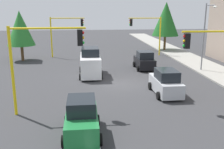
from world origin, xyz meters
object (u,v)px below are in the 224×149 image
Objects in this scene: traffic_signal_near_left at (220,53)px; car_black at (144,61)px; traffic_signal_far_left at (147,28)px; delivery_van_white at (90,63)px; tree_opposite_side at (20,28)px; tree_roadside_far at (166,19)px; traffic_signal_near_right at (42,53)px; street_lamp_curbside at (206,30)px; car_green at (82,119)px; car_silver at (166,83)px; traffic_signal_far_right at (65,29)px.

car_black is at bearing -169.37° from traffic_signal_near_left.
delivery_van_white is at bearing -37.64° from traffic_signal_far_left.
tree_opposite_side is at bearing -137.27° from traffic_signal_near_left.
tree_roadside_far is at bearing 153.69° from car_black.
street_lamp_curbside is at bearing 122.87° from traffic_signal_near_right.
tree_opposite_side is (2.00, -16.64, 0.28)m from traffic_signal_far_left.
car_green is at bearing -25.31° from tree_roadside_far.
traffic_signal_far_left is 1.32× the size of car_silver.
traffic_signal_near_right is at bearing -37.83° from car_black.
tree_opposite_side is (6.00, -20.50, -0.81)m from tree_roadside_far.
tree_roadside_far is at bearing 163.07° from car_silver.
traffic_signal_near_left is at bearing 29.42° from traffic_signal_far_right.
tree_roadside_far is (-24.00, 15.17, 0.98)m from traffic_signal_near_right.
car_green is at bearing -46.49° from car_silver.
traffic_signal_far_left is 22.98m from traffic_signal_near_right.
traffic_signal_far_right is at bearing -90.00° from traffic_signal_far_left.
traffic_signal_near_left is 9.93m from car_green.
traffic_signal_far_left is at bearing -161.11° from street_lamp_curbside.
delivery_van_white is at bearing -88.76° from street_lamp_curbside.
car_silver is (6.67, -6.11, -3.45)m from street_lamp_curbside.
traffic_signal_far_right is 18.13m from street_lamp_curbside.
traffic_signal_near_left is 4.80m from car_silver.
traffic_signal_far_left reaches higher than traffic_signal_near_left.
car_black is at bearing -110.08° from street_lamp_curbside.
traffic_signal_near_left is 24.51m from tree_opposite_side.
tree_roadside_far is 1.85× the size of car_silver.
car_black is at bearing 142.17° from traffic_signal_near_right.
traffic_signal_far_right reaches higher than car_green.
street_lamp_curbside reaches higher than traffic_signal_far_left.
tree_opposite_side is 1.68× the size of car_green.
tree_opposite_side is at bearing -160.13° from car_green.
delivery_van_white is at bearing -138.80° from traffic_signal_near_left.
traffic_signal_far_left is 0.86× the size of tree_opposite_side.
delivery_van_white is at bearing 161.62° from traffic_signal_near_right.
traffic_signal_far_left is at bearing 90.00° from traffic_signal_far_right.
traffic_signal_near_right is 1.37× the size of car_silver.
tree_opposite_side is 1.72× the size of car_black.
traffic_signal_far_left is at bearing -43.94° from tree_roadside_far.
traffic_signal_near_right reaches higher than car_green.
tree_opposite_side is 1.30× the size of delivery_van_white.
delivery_van_white is at bearing -39.48° from tree_roadside_far.
delivery_van_white is (-9.36, 3.11, -2.63)m from traffic_signal_near_right.
street_lamp_curbside is at bearing 55.02° from traffic_signal_far_right.
car_green is (3.17, -8.97, -2.83)m from traffic_signal_near_left.
tree_roadside_far is at bearing 154.69° from car_green.
tree_roadside_far reaches higher than tree_opposite_side.
traffic_signal_near_left is 1.44× the size of car_black.
delivery_van_white is (10.64, 3.09, -2.54)m from traffic_signal_far_right.
street_lamp_curbside is 21.87m from tree_opposite_side.
traffic_signal_far_left is 1.47× the size of car_black.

